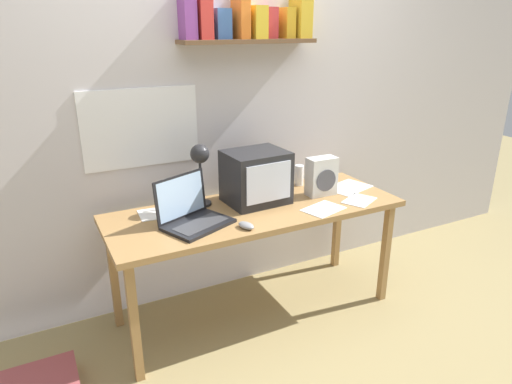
{
  "coord_description": "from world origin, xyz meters",
  "views": [
    {
      "loc": [
        -1.15,
        -2.24,
        1.75
      ],
      "look_at": [
        0.0,
        0.0,
        0.82
      ],
      "focal_mm": 32.0,
      "sensor_mm": 36.0,
      "label": 1
    }
  ],
  "objects_px": {
    "juice_glass": "(299,176)",
    "loose_paper_near_laptop": "(158,213)",
    "crt_monitor": "(256,177)",
    "computer_mouse": "(246,225)",
    "corner_desk": "(256,217)",
    "laptop": "(191,212)",
    "loose_paper_near_monitor": "(359,200)",
    "open_notebook": "(348,187)",
    "desk_lamp": "(200,162)",
    "space_heater": "(321,176)",
    "printed_handout": "(323,209)"
  },
  "relations": [
    {
      "from": "crt_monitor",
      "to": "computer_mouse",
      "type": "relative_size",
      "value": 3.18
    },
    {
      "from": "open_notebook",
      "to": "computer_mouse",
      "type": "bearing_deg",
      "value": -163.34
    },
    {
      "from": "desk_lamp",
      "to": "loose_paper_near_monitor",
      "type": "xyz_separation_m",
      "value": [
        0.91,
        -0.34,
        -0.28
      ]
    },
    {
      "from": "crt_monitor",
      "to": "printed_handout",
      "type": "height_order",
      "value": "crt_monitor"
    },
    {
      "from": "corner_desk",
      "to": "printed_handout",
      "type": "bearing_deg",
      "value": -30.92
    },
    {
      "from": "corner_desk",
      "to": "crt_monitor",
      "type": "bearing_deg",
      "value": 62.7
    },
    {
      "from": "corner_desk",
      "to": "juice_glass",
      "type": "bearing_deg",
      "value": 27.56
    },
    {
      "from": "corner_desk",
      "to": "crt_monitor",
      "type": "relative_size",
      "value": 4.71
    },
    {
      "from": "desk_lamp",
      "to": "loose_paper_near_laptop",
      "type": "bearing_deg",
      "value": -169.39
    },
    {
      "from": "printed_handout",
      "to": "loose_paper_near_laptop",
      "type": "bearing_deg",
      "value": 156.48
    },
    {
      "from": "space_heater",
      "to": "computer_mouse",
      "type": "xyz_separation_m",
      "value": [
        -0.65,
        -0.25,
        -0.11
      ]
    },
    {
      "from": "loose_paper_near_monitor",
      "to": "corner_desk",
      "type": "bearing_deg",
      "value": 163.07
    },
    {
      "from": "corner_desk",
      "to": "printed_handout",
      "type": "relative_size",
      "value": 6.4
    },
    {
      "from": "corner_desk",
      "to": "loose_paper_near_laptop",
      "type": "height_order",
      "value": "loose_paper_near_laptop"
    },
    {
      "from": "laptop",
      "to": "loose_paper_near_laptop",
      "type": "bearing_deg",
      "value": 96.12
    },
    {
      "from": "laptop",
      "to": "computer_mouse",
      "type": "distance_m",
      "value": 0.31
    },
    {
      "from": "computer_mouse",
      "to": "loose_paper_near_monitor",
      "type": "relative_size",
      "value": 0.46
    },
    {
      "from": "laptop",
      "to": "loose_paper_near_monitor",
      "type": "distance_m",
      "value": 1.06
    },
    {
      "from": "corner_desk",
      "to": "computer_mouse",
      "type": "xyz_separation_m",
      "value": [
        -0.18,
        -0.24,
        0.08
      ]
    },
    {
      "from": "loose_paper_near_laptop",
      "to": "laptop",
      "type": "bearing_deg",
      "value": -61.01
    },
    {
      "from": "corner_desk",
      "to": "loose_paper_near_laptop",
      "type": "bearing_deg",
      "value": 161.65
    },
    {
      "from": "juice_glass",
      "to": "loose_paper_near_laptop",
      "type": "distance_m",
      "value": 1.0
    },
    {
      "from": "computer_mouse",
      "to": "loose_paper_near_monitor",
      "type": "height_order",
      "value": "computer_mouse"
    },
    {
      "from": "space_heater",
      "to": "printed_handout",
      "type": "height_order",
      "value": "space_heater"
    },
    {
      "from": "corner_desk",
      "to": "space_heater",
      "type": "height_order",
      "value": "space_heater"
    },
    {
      "from": "laptop",
      "to": "desk_lamp",
      "type": "relative_size",
      "value": 1.09
    },
    {
      "from": "corner_desk",
      "to": "loose_paper_near_laptop",
      "type": "distance_m",
      "value": 0.58
    },
    {
      "from": "juice_glass",
      "to": "loose_paper_near_laptop",
      "type": "bearing_deg",
      "value": -176.83
    },
    {
      "from": "laptop",
      "to": "open_notebook",
      "type": "xyz_separation_m",
      "value": [
        1.13,
        0.07,
        -0.06
      ]
    },
    {
      "from": "desk_lamp",
      "to": "open_notebook",
      "type": "bearing_deg",
      "value": 11.96
    },
    {
      "from": "corner_desk",
      "to": "computer_mouse",
      "type": "relative_size",
      "value": 14.99
    },
    {
      "from": "loose_paper_near_laptop",
      "to": "desk_lamp",
      "type": "bearing_deg",
      "value": -7.8
    },
    {
      "from": "space_heater",
      "to": "loose_paper_near_monitor",
      "type": "xyz_separation_m",
      "value": [
        0.15,
        -0.2,
        -0.12
      ]
    },
    {
      "from": "desk_lamp",
      "to": "loose_paper_near_monitor",
      "type": "distance_m",
      "value": 1.01
    },
    {
      "from": "juice_glass",
      "to": "open_notebook",
      "type": "bearing_deg",
      "value": -37.69
    },
    {
      "from": "crt_monitor",
      "to": "desk_lamp",
      "type": "xyz_separation_m",
      "value": [
        -0.33,
        0.06,
        0.13
      ]
    },
    {
      "from": "loose_paper_near_monitor",
      "to": "open_notebook",
      "type": "distance_m",
      "value": 0.24
    },
    {
      "from": "open_notebook",
      "to": "desk_lamp",
      "type": "bearing_deg",
      "value": 173.54
    },
    {
      "from": "crt_monitor",
      "to": "printed_handout",
      "type": "relative_size",
      "value": 1.36
    },
    {
      "from": "crt_monitor",
      "to": "open_notebook",
      "type": "height_order",
      "value": "crt_monitor"
    },
    {
      "from": "laptop",
      "to": "printed_handout",
      "type": "distance_m",
      "value": 0.79
    },
    {
      "from": "juice_glass",
      "to": "crt_monitor",
      "type": "bearing_deg",
      "value": -160.1
    },
    {
      "from": "corner_desk",
      "to": "desk_lamp",
      "type": "xyz_separation_m",
      "value": [
        -0.29,
        0.15,
        0.35
      ]
    },
    {
      "from": "laptop",
      "to": "computer_mouse",
      "type": "height_order",
      "value": "laptop"
    },
    {
      "from": "laptop",
      "to": "desk_lamp",
      "type": "bearing_deg",
      "value": 31.3
    },
    {
      "from": "corner_desk",
      "to": "desk_lamp",
      "type": "bearing_deg",
      "value": 153.22
    },
    {
      "from": "desk_lamp",
      "to": "space_heater",
      "type": "height_order",
      "value": "desk_lamp"
    },
    {
      "from": "crt_monitor",
      "to": "laptop",
      "type": "relative_size",
      "value": 0.88
    },
    {
      "from": "space_heater",
      "to": "open_notebook",
      "type": "bearing_deg",
      "value": 5.71
    },
    {
      "from": "loose_paper_near_monitor",
      "to": "open_notebook",
      "type": "height_order",
      "value": "same"
    }
  ]
}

